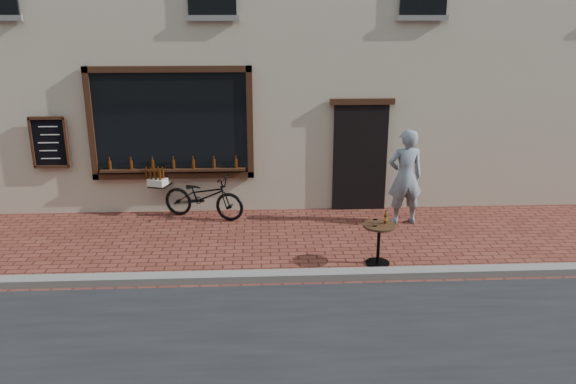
{
  "coord_description": "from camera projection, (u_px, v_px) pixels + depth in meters",
  "views": [
    {
      "loc": [
        -0.16,
        -7.64,
        3.88
      ],
      "look_at": [
        0.3,
        1.2,
        1.1
      ],
      "focal_mm": 35.0,
      "sensor_mm": 36.0,
      "label": 1
    }
  ],
  "objects": [
    {
      "name": "pedestrian",
      "position": [
        405.0,
        177.0,
        10.77
      ],
      "size": [
        0.71,
        0.5,
        1.87
      ],
      "primitive_type": "imported",
      "rotation": [
        0.0,
        0.0,
        3.22
      ],
      "color": "gray",
      "rests_on": "ground"
    },
    {
      "name": "ground",
      "position": [
        272.0,
        286.0,
        8.45
      ],
      "size": [
        90.0,
        90.0,
        0.0
      ],
      "primitive_type": "plane",
      "color": "#5E271E",
      "rests_on": "ground"
    },
    {
      "name": "bistro_table",
      "position": [
        379.0,
        236.0,
        9.06
      ],
      "size": [
        0.53,
        0.53,
        0.91
      ],
      "color": "black",
      "rests_on": "ground"
    },
    {
      "name": "kerb",
      "position": [
        272.0,
        276.0,
        8.62
      ],
      "size": [
        90.0,
        0.25,
        0.12
      ],
      "primitive_type": "cube",
      "color": "slate",
      "rests_on": "ground"
    },
    {
      "name": "cargo_bicycle",
      "position": [
        202.0,
        196.0,
        11.19
      ],
      "size": [
        2.06,
        1.17,
        0.96
      ],
      "rotation": [
        0.0,
        0.0,
        1.23
      ],
      "color": "black",
      "rests_on": "ground"
    }
  ]
}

